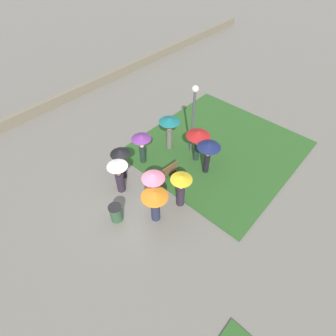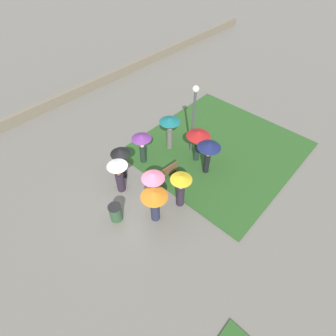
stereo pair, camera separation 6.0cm
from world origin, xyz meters
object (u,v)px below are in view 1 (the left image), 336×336
at_px(crowd_person_black, 121,157).
at_px(crowd_person_pink, 154,183).
at_px(crowd_person_white, 119,173).
at_px(crowd_person_yellow, 181,186).
at_px(crowd_person_teal, 169,126).
at_px(crowd_person_red, 198,137).
at_px(crowd_person_purple, 142,143).
at_px(crowd_person_orange, 155,200).
at_px(trash_bin, 116,213).
at_px(crowd_person_navy, 208,150).
at_px(park_bench, 164,174).
at_px(lamp_post, 194,111).

bearing_deg(crowd_person_black, crowd_person_pink, -98.23).
distance_m(crowd_person_white, crowd_person_black, 0.84).
xyz_separation_m(crowd_person_yellow, crowd_person_teal, (-2.43, -2.86, 0.27)).
height_order(crowd_person_teal, crowd_person_white, crowd_person_teal).
bearing_deg(crowd_person_red, crowd_person_purple, 152.97).
relative_size(crowd_person_teal, crowd_person_orange, 1.11).
xyz_separation_m(trash_bin, crowd_person_white, (-1.18, -1.07, 0.70)).
xyz_separation_m(crowd_person_teal, crowd_person_navy, (0.11, 2.53, 0.03)).
height_order(crowd_person_white, crowd_person_orange, crowd_person_white).
relative_size(park_bench, crowd_person_orange, 0.88).
bearing_deg(trash_bin, crowd_person_purple, -152.26).
relative_size(lamp_post, crowd_person_red, 2.05).
bearing_deg(park_bench, crowd_person_black, -50.18).
xyz_separation_m(trash_bin, crowd_person_black, (-1.79, -1.62, 0.89)).
xyz_separation_m(lamp_post, crowd_person_black, (3.64, -1.24, -1.21)).
relative_size(crowd_person_purple, crowd_person_black, 0.99).
distance_m(crowd_person_teal, crowd_person_orange, 4.54).
relative_size(trash_bin, crowd_person_white, 0.47).
relative_size(lamp_post, crowd_person_teal, 1.96).
bearing_deg(crowd_person_orange, lamp_post, -105.37).
bearing_deg(crowd_person_black, crowd_person_yellow, -84.43).
distance_m(lamp_post, crowd_person_purple, 2.89).
relative_size(park_bench, crowd_person_white, 0.87).
bearing_deg(crowd_person_red, crowd_person_navy, -94.63).
xyz_separation_m(crowd_person_red, crowd_person_black, (3.31, -1.87, -0.20)).
distance_m(park_bench, crowd_person_yellow, 1.73).
relative_size(crowd_person_teal, crowd_person_navy, 1.03).
height_order(park_bench, crowd_person_purple, crowd_person_purple).
bearing_deg(crowd_person_pink, crowd_person_white, 98.16).
height_order(crowd_person_teal, crowd_person_red, crowd_person_teal).
bearing_deg(crowd_person_teal, crowd_person_red, 145.95).
bearing_deg(park_bench, crowd_person_purple, -92.92).
distance_m(crowd_person_teal, crowd_person_purple, 1.73).
bearing_deg(crowd_person_black, crowd_person_white, -144.48).
bearing_deg(crowd_person_red, crowd_person_yellow, -138.22).
xyz_separation_m(park_bench, lamp_post, (-2.51, -0.38, 2.07)).
relative_size(crowd_person_red, crowd_person_orange, 1.06).
xyz_separation_m(crowd_person_pink, crowd_person_orange, (0.57, 0.63, -0.03)).
bearing_deg(trash_bin, crowd_person_white, -137.66).
bearing_deg(crowd_person_pink, park_bench, 15.69).
xyz_separation_m(trash_bin, crowd_person_red, (-5.10, 0.25, 1.09)).
height_order(lamp_post, trash_bin, lamp_post).
relative_size(crowd_person_navy, crowd_person_orange, 1.07).
bearing_deg(lamp_post, crowd_person_navy, 65.55).
height_order(crowd_person_purple, crowd_person_red, crowd_person_red).
bearing_deg(trash_bin, crowd_person_orange, 133.36).
bearing_deg(crowd_person_teal, crowd_person_navy, 134.82).
xyz_separation_m(crowd_person_teal, crowd_person_black, (3.06, -0.23, -0.16)).
distance_m(crowd_person_yellow, crowd_person_pink, 1.15).
distance_m(crowd_person_teal, crowd_person_pink, 3.71).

